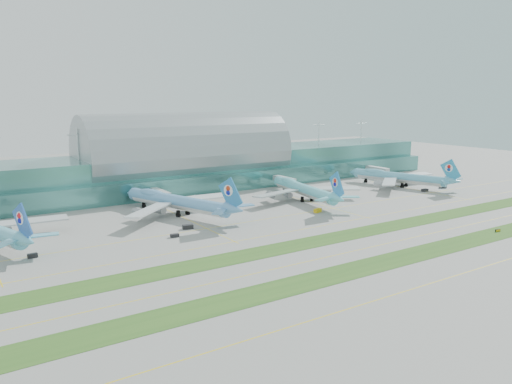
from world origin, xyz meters
TOP-DOWN VIEW (x-y plane):
  - ground at (0.00, 0.00)m, footprint 700.00×700.00m
  - terminal at (0.01, 128.79)m, footprint 340.00×69.10m
  - grass_strip_near at (0.00, -28.00)m, footprint 420.00×12.00m
  - grass_strip_far at (0.00, 2.00)m, footprint 420.00×12.00m
  - taxiline_a at (0.00, -48.00)m, footprint 420.00×0.35m
  - taxiline_b at (0.00, -14.00)m, footprint 420.00×0.35m
  - taxiline_c at (0.00, 18.00)m, footprint 420.00×0.35m
  - taxiline_d at (0.00, 40.00)m, footprint 420.00×0.35m
  - airliner_b at (-33.52, 69.06)m, footprint 60.94×70.87m
  - airliner_c at (33.84, 62.81)m, footprint 60.13×68.90m
  - airliner_d at (105.38, 63.64)m, footprint 57.15×66.27m
  - gse_b at (-98.55, 38.26)m, footprint 3.19×1.60m
  - gse_c at (-49.33, 35.39)m, footprint 3.47×2.07m
  - gse_d at (-39.99, 43.56)m, footprint 4.61×3.08m
  - gse_e at (22.26, 37.52)m, footprint 4.55×2.95m
  - gse_f at (43.70, 51.61)m, footprint 4.55×3.30m
  - gse_g at (105.31, 44.24)m, footprint 3.90×2.13m
  - gse_h at (122.35, 45.21)m, footprint 4.43×2.91m
  - taxiway_sign_east at (59.98, -26.68)m, footprint 2.63×0.75m

SIDE VIEW (x-z plane):
  - ground at x=0.00m, z-range 0.00..0.00m
  - taxiline_a at x=0.00m, z-range 0.00..0.01m
  - taxiline_b at x=0.00m, z-range 0.00..0.01m
  - taxiline_c at x=0.00m, z-range 0.00..0.01m
  - taxiline_d at x=0.00m, z-range 0.00..0.01m
  - grass_strip_near at x=0.00m, z-range 0.00..0.08m
  - grass_strip_far at x=0.00m, z-range 0.00..0.08m
  - taxiway_sign_east at x=59.98m, z-range -0.01..1.10m
  - gse_c at x=-49.33m, z-range 0.00..1.27m
  - gse_g at x=105.31m, z-range 0.00..1.46m
  - gse_b at x=-98.55m, z-range 0.00..1.47m
  - gse_h at x=122.35m, z-range 0.00..1.48m
  - gse_f at x=43.70m, z-range 0.00..1.55m
  - gse_d at x=-39.99m, z-range 0.00..1.69m
  - gse_e at x=22.26m, z-range 0.00..1.76m
  - airliner_d at x=105.38m, z-range -3.58..15.10m
  - airliner_c at x=33.84m, z-range -3.64..15.37m
  - airliner_b at x=-33.52m, z-range -3.86..16.28m
  - terminal at x=0.01m, z-range -3.77..32.23m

